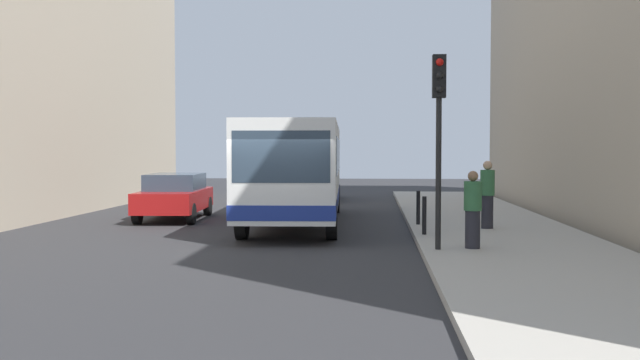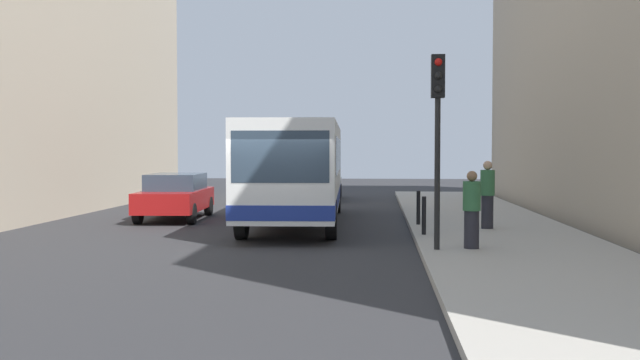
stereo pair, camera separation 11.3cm
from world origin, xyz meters
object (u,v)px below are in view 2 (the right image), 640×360
at_px(car_behind_bus, 320,182).
at_px(bollard_mid, 418,208).
at_px(bollard_near, 424,215).
at_px(pedestrian_mid_sidewalk, 487,194).
at_px(traffic_light, 438,114).
at_px(pedestrian_near_signal, 472,210).
at_px(car_beside_bus, 176,195).
at_px(bus, 298,167).

relative_size(car_behind_bus, bollard_mid, 4.63).
xyz_separation_m(bollard_near, pedestrian_mid_sidewalk, (1.78, 1.55, 0.44)).
xyz_separation_m(traffic_light, pedestrian_near_signal, (0.75, 0.24, -2.03)).
bearing_deg(traffic_light, pedestrian_near_signal, 17.78).
xyz_separation_m(car_beside_bus, car_behind_bus, (3.90, 9.92, 0.00)).
bearing_deg(pedestrian_near_signal, pedestrian_mid_sidewalk, -111.94).
height_order(bus, traffic_light, traffic_light).
height_order(bollard_mid, pedestrian_mid_sidewalk, pedestrian_mid_sidewalk).
bearing_deg(pedestrian_mid_sidewalk, bollard_near, -179.12).
distance_m(bollard_mid, pedestrian_mid_sidewalk, 2.05).
height_order(car_behind_bus, traffic_light, traffic_light).
distance_m(car_beside_bus, pedestrian_mid_sidewalk, 10.06).
distance_m(bus, pedestrian_mid_sidewalk, 5.92).
xyz_separation_m(car_behind_bus, bollard_mid, (3.78, -12.41, -0.16)).
bearing_deg(car_behind_bus, bus, 90.92).
bearing_deg(car_beside_bus, pedestrian_mid_sidewalk, 156.87).
distance_m(bus, pedestrian_near_signal, 7.86).
xyz_separation_m(car_behind_bus, traffic_light, (3.88, -17.62, 2.22)).
bearing_deg(bus, bollard_mid, 155.55).
height_order(bus, car_behind_bus, bus).
relative_size(car_beside_bus, bollard_near, 4.74).
relative_size(car_behind_bus, pedestrian_mid_sidewalk, 2.43).
bearing_deg(bollard_near, pedestrian_mid_sidewalk, 40.91).
distance_m(bus, traffic_light, 7.74).
relative_size(bollard_near, pedestrian_mid_sidewalk, 0.52).
height_order(car_beside_bus, bollard_mid, car_beside_bus).
bearing_deg(car_beside_bus, bus, 162.74).
relative_size(bus, bollard_mid, 11.69).
relative_size(bus, car_behind_bus, 2.52).
bearing_deg(bollard_near, car_behind_bus, 104.26).
relative_size(bollard_mid, pedestrian_near_signal, 0.57).
height_order(pedestrian_near_signal, pedestrian_mid_sidewalk, pedestrian_mid_sidewalk).
bearing_deg(pedestrian_mid_sidewalk, car_behind_bus, 72.64).
relative_size(bus, bollard_near, 11.69).
distance_m(bus, bollard_near, 5.44).
relative_size(car_beside_bus, pedestrian_near_signal, 2.71).
bearing_deg(bollard_mid, traffic_light, -88.90).
bearing_deg(traffic_light, bus, 118.92).
xyz_separation_m(bollard_near, bollard_mid, (0.00, 2.46, 0.00)).
relative_size(bollard_near, bollard_mid, 1.00).
height_order(bus, bollard_mid, bus).
relative_size(bus, pedestrian_mid_sidewalk, 6.12).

